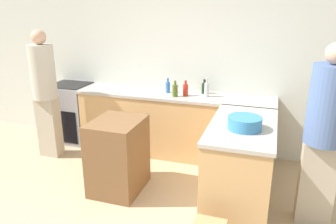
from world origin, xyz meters
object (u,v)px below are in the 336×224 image
island_table (118,156)px  olive_oil_bottle (175,90)px  wine_bottle_dark (204,88)px  water_bottle_blue (168,87)px  hot_sauce_bottle (186,90)px  range_oven (72,112)px  mixing_bowl (245,123)px  vinegar_bottle_clear (207,89)px  person_by_range (45,90)px  person_at_peninsula (325,132)px

island_table → olive_oil_bottle: size_ratio=3.93×
olive_oil_bottle → wine_bottle_dark: olive_oil_bottle is taller
island_table → water_bottle_blue: bearing=79.6°
hot_sauce_bottle → water_bottle_blue: hot_sauce_bottle is taller
range_oven → mixing_bowl: size_ratio=2.71×
vinegar_bottle_clear → person_by_range: 2.26m
olive_oil_bottle → person_at_peninsula: bearing=-28.8°
person_at_peninsula → water_bottle_blue: bearing=149.3°
mixing_bowl → person_at_peninsula: size_ratio=0.19×
island_table → water_bottle_blue: 1.35m
olive_oil_bottle → water_bottle_blue: 0.24m
range_oven → vinegar_bottle_clear: (2.20, 0.00, 0.56)m
mixing_bowl → hot_sauce_bottle: size_ratio=1.58×
wine_bottle_dark → vinegar_bottle_clear: bearing=-68.3°
wine_bottle_dark → island_table: bearing=-118.9°
vinegar_bottle_clear → person_at_peninsula: 1.75m
wine_bottle_dark → person_at_peninsula: size_ratio=0.11×
range_oven → water_bottle_blue: 1.71m
hot_sauce_bottle → person_by_range: bearing=-163.3°
range_oven → mixing_bowl: (2.82, -1.09, 0.52)m
hot_sauce_bottle → wine_bottle_dark: size_ratio=1.08×
island_table → mixing_bowl: (1.42, 0.06, 0.55)m
hot_sauce_bottle → water_bottle_blue: (-0.29, 0.09, -0.00)m
mixing_bowl → person_at_peninsula: (0.74, -0.01, 0.00)m
vinegar_bottle_clear → wine_bottle_dark: vinegar_bottle_clear is taller
island_table → water_bottle_blue: (0.22, 1.20, 0.57)m
person_at_peninsula → range_oven: bearing=162.8°
olive_oil_bottle → wine_bottle_dark: (0.35, 0.29, -0.01)m
hot_sauce_bottle → water_bottle_blue: 0.30m
water_bottle_blue → person_at_peninsula: bearing=-30.7°
vinegar_bottle_clear → person_at_peninsula: (1.36, -1.11, -0.04)m
vinegar_bottle_clear → olive_oil_bottle: bearing=-162.7°
vinegar_bottle_clear → mixing_bowl: bearing=-60.5°
water_bottle_blue → vinegar_bottle_clear: size_ratio=0.79×
olive_oil_bottle → vinegar_bottle_clear: vinegar_bottle_clear is taller
hot_sauce_bottle → water_bottle_blue: bearing=162.5°
range_oven → person_by_range: 0.81m
water_bottle_blue → person_by_range: person_by_range is taller
island_table → person_by_range: size_ratio=0.48×
island_table → person_at_peninsula: person_at_peninsula is taller
range_oven → person_at_peninsula: size_ratio=0.51×
island_table → range_oven: bearing=140.5°
person_by_range → range_oven: bearing=92.5°
olive_oil_bottle → vinegar_bottle_clear: size_ratio=0.83×
hot_sauce_bottle → vinegar_bottle_clear: (0.29, 0.05, 0.02)m
water_bottle_blue → person_at_peninsula: size_ratio=0.12×
water_bottle_blue → vinegar_bottle_clear: (0.57, -0.04, 0.02)m
hot_sauce_bottle → mixing_bowl: bearing=-49.2°
person_by_range → island_table: bearing=-21.7°
wine_bottle_dark → person_at_peninsula: bearing=-41.7°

